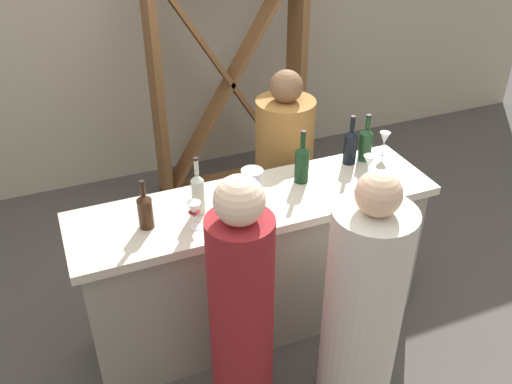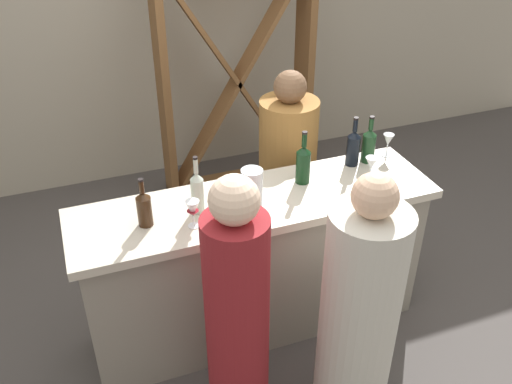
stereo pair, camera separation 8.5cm
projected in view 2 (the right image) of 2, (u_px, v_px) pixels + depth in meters
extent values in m
plane|color=#4C4744|center=(256.00, 323.00, 3.58)|extent=(12.00, 12.00, 0.00)
cube|color=#B2A893|center=(162.00, 14.00, 4.56)|extent=(8.00, 0.10, 2.80)
cube|color=gray|center=(256.00, 269.00, 3.34)|extent=(1.97, 0.48, 0.90)
cube|color=beige|center=(256.00, 203.00, 3.08)|extent=(2.05, 0.56, 0.05)
cube|color=brown|center=(164.00, 91.00, 4.32)|extent=(0.06, 0.28, 1.93)
cube|color=brown|center=(304.00, 72.00, 4.67)|extent=(0.06, 0.28, 1.93)
cube|color=brown|center=(238.00, 180.00, 5.00)|extent=(1.25, 0.28, 0.06)
cube|color=brown|center=(237.00, 81.00, 4.49)|extent=(1.16, 0.20, 1.83)
cube|color=brown|center=(237.00, 81.00, 4.49)|extent=(1.16, 0.20, 1.83)
cylinder|color=#331E0F|center=(145.00, 211.00, 2.83)|extent=(0.08, 0.08, 0.16)
cone|color=#331E0F|center=(143.00, 195.00, 2.78)|extent=(0.08, 0.08, 0.03)
cylinder|color=#331E0F|center=(141.00, 187.00, 2.75)|extent=(0.03, 0.03, 0.07)
cylinder|color=black|center=(141.00, 180.00, 2.73)|extent=(0.03, 0.03, 0.01)
cylinder|color=#B7C6B2|center=(198.00, 196.00, 2.92)|extent=(0.07, 0.07, 0.20)
cone|color=#B7C6B2|center=(196.00, 176.00, 2.86)|extent=(0.07, 0.07, 0.04)
cylinder|color=#B7C6B2|center=(196.00, 166.00, 2.83)|extent=(0.02, 0.02, 0.08)
cylinder|color=black|center=(195.00, 158.00, 2.80)|extent=(0.03, 0.03, 0.01)
cylinder|color=black|center=(303.00, 167.00, 3.18)|extent=(0.08, 0.08, 0.19)
cone|color=black|center=(304.00, 150.00, 3.12)|extent=(0.08, 0.08, 0.04)
cylinder|color=black|center=(304.00, 140.00, 3.08)|extent=(0.03, 0.03, 0.08)
cylinder|color=black|center=(305.00, 133.00, 3.06)|extent=(0.03, 0.03, 0.01)
cylinder|color=black|center=(353.00, 151.00, 3.35)|extent=(0.08, 0.08, 0.19)
cone|color=black|center=(354.00, 134.00, 3.29)|extent=(0.08, 0.08, 0.04)
cylinder|color=black|center=(355.00, 125.00, 3.26)|extent=(0.03, 0.03, 0.08)
cylinder|color=black|center=(356.00, 118.00, 3.24)|extent=(0.03, 0.03, 0.01)
cylinder|color=#193D1E|center=(368.00, 148.00, 3.39)|extent=(0.08, 0.08, 0.18)
cone|color=#193D1E|center=(370.00, 132.00, 3.33)|extent=(0.08, 0.08, 0.03)
cylinder|color=#193D1E|center=(371.00, 124.00, 3.30)|extent=(0.03, 0.03, 0.07)
cylinder|color=black|center=(372.00, 117.00, 3.28)|extent=(0.03, 0.03, 0.01)
cylinder|color=white|center=(194.00, 226.00, 2.86)|extent=(0.06, 0.06, 0.00)
cylinder|color=white|center=(194.00, 221.00, 2.84)|extent=(0.01, 0.01, 0.06)
cone|color=white|center=(193.00, 209.00, 2.80)|extent=(0.07, 0.07, 0.09)
cone|color=maroon|center=(193.00, 213.00, 2.82)|extent=(0.06, 0.06, 0.03)
cylinder|color=white|center=(369.00, 178.00, 3.26)|extent=(0.06, 0.06, 0.00)
cylinder|color=white|center=(370.00, 174.00, 3.24)|extent=(0.01, 0.01, 0.06)
cone|color=white|center=(371.00, 163.00, 3.20)|extent=(0.07, 0.07, 0.08)
cylinder|color=white|center=(386.00, 156.00, 3.49)|extent=(0.06, 0.06, 0.00)
cylinder|color=white|center=(387.00, 150.00, 3.47)|extent=(0.01, 0.01, 0.07)
cone|color=white|center=(388.00, 140.00, 3.43)|extent=(0.07, 0.07, 0.08)
cylinder|color=silver|center=(252.00, 187.00, 2.99)|extent=(0.12, 0.12, 0.21)
cylinder|color=beige|center=(358.00, 318.00, 2.76)|extent=(0.39, 0.39, 1.25)
sphere|color=#D8AD8C|center=(375.00, 196.00, 2.37)|extent=(0.21, 0.21, 0.21)
cylinder|color=maroon|center=(237.00, 325.00, 2.71)|extent=(0.40, 0.40, 1.25)
sphere|color=beige|center=(234.00, 200.00, 2.32)|extent=(0.22, 0.22, 0.22)
cylinder|color=#9E6B33|center=(287.00, 184.00, 3.84)|extent=(0.46, 0.46, 1.22)
sphere|color=brown|center=(290.00, 87.00, 3.46)|extent=(0.21, 0.21, 0.21)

